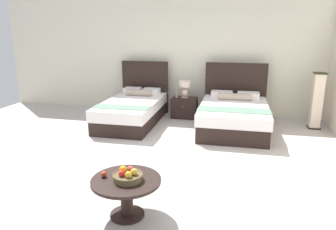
# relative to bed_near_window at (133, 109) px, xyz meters

# --- Properties ---
(ground_plane) EXTENTS (9.99, 9.97, 0.02)m
(ground_plane) POSITION_rel_bed_near_window_xyz_m (1.12, -1.93, -0.31)
(ground_plane) COLOR #BCB3AC
(wall_back) EXTENTS (9.99, 0.12, 2.87)m
(wall_back) POSITION_rel_bed_near_window_xyz_m (1.12, 1.26, 1.13)
(wall_back) COLOR silver
(wall_back) RESTS_ON ground
(bed_near_window) EXTENTS (1.19, 2.20, 1.29)m
(bed_near_window) POSITION_rel_bed_near_window_xyz_m (0.00, 0.00, 0.00)
(bed_near_window) COLOR black
(bed_near_window) RESTS_ON ground
(bed_near_corner) EXTENTS (1.42, 2.07, 1.31)m
(bed_near_corner) POSITION_rel_bed_near_window_xyz_m (2.23, -0.00, 0.01)
(bed_near_corner) COLOR black
(bed_near_corner) RESTS_ON ground
(nightstand) EXTENTS (0.59, 0.43, 0.49)m
(nightstand) POSITION_rel_bed_near_window_xyz_m (1.06, 0.67, -0.06)
(nightstand) COLOR black
(nightstand) RESTS_ON ground
(table_lamp) EXTENTS (0.27, 0.27, 0.40)m
(table_lamp) POSITION_rel_bed_near_window_xyz_m (1.06, 0.69, 0.43)
(table_lamp) COLOR beige
(table_lamp) RESTS_ON nightstand
(vase) EXTENTS (0.07, 0.07, 0.14)m
(vase) POSITION_rel_bed_near_window_xyz_m (0.88, 0.63, 0.26)
(vase) COLOR #91775D
(vase) RESTS_ON nightstand
(coffee_table) EXTENTS (0.79, 0.79, 0.46)m
(coffee_table) POSITION_rel_bed_near_window_xyz_m (1.16, -3.58, 0.03)
(coffee_table) COLOR black
(coffee_table) RESTS_ON ground
(fruit_bowl) EXTENTS (0.34, 0.34, 0.15)m
(fruit_bowl) POSITION_rel_bed_near_window_xyz_m (1.19, -3.60, 0.21)
(fruit_bowl) COLOR brown
(fruit_bowl) RESTS_ON coffee_table
(loose_apple) EXTENTS (0.07, 0.07, 0.07)m
(loose_apple) POSITION_rel_bed_near_window_xyz_m (0.90, -3.58, 0.19)
(loose_apple) COLOR #BB3423
(loose_apple) RESTS_ON coffee_table
(floor_lamp_corner) EXTENTS (0.25, 0.25, 1.20)m
(floor_lamp_corner) POSITION_rel_bed_near_window_xyz_m (3.93, 0.46, 0.29)
(floor_lamp_corner) COLOR black
(floor_lamp_corner) RESTS_ON ground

